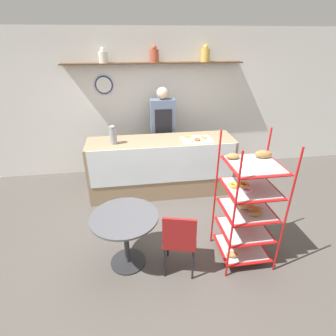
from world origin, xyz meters
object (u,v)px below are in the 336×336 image
at_px(cafe_table, 125,228).
at_px(donut_tray_counter, 194,139).
at_px(person_worker, 163,131).
at_px(pastry_rack, 247,208).
at_px(cafe_chair, 180,238).
at_px(coffee_carafe, 113,135).

distance_m(cafe_table, donut_tray_counter, 1.98).
bearing_deg(person_worker, cafe_table, -108.58).
relative_size(pastry_rack, cafe_chair, 1.87).
distance_m(pastry_rack, cafe_table, 1.45).
height_order(person_worker, cafe_chair, person_worker).
xyz_separation_m(person_worker, donut_tray_counter, (0.44, -0.67, 0.05)).
xyz_separation_m(pastry_rack, donut_tray_counter, (-0.26, 1.60, 0.28)).
relative_size(pastry_rack, cafe_table, 2.05).
bearing_deg(pastry_rack, cafe_table, 176.64).
xyz_separation_m(cafe_table, cafe_chair, (0.60, -0.25, -0.02)).
distance_m(pastry_rack, coffee_carafe, 2.31).
bearing_deg(cafe_table, cafe_chair, -22.56).
bearing_deg(donut_tray_counter, coffee_carafe, 178.22).
xyz_separation_m(cafe_table, donut_tray_counter, (1.17, 1.52, 0.47)).
height_order(cafe_chair, coffee_carafe, coffee_carafe).
xyz_separation_m(person_worker, coffee_carafe, (-0.87, -0.63, 0.18)).
bearing_deg(donut_tray_counter, person_worker, 123.06).
xyz_separation_m(person_worker, cafe_chair, (-0.14, -2.44, -0.44)).
bearing_deg(pastry_rack, person_worker, 106.94).
bearing_deg(person_worker, pastry_rack, -73.06).
bearing_deg(cafe_table, donut_tray_counter, 52.29).
height_order(person_worker, cafe_table, person_worker).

